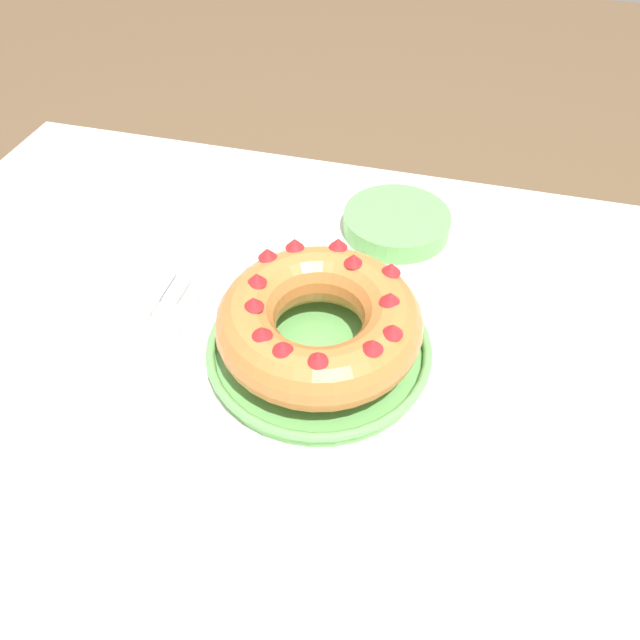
% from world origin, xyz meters
% --- Properties ---
extents(ground_plane, '(8.00, 8.00, 0.00)m').
position_xyz_m(ground_plane, '(0.00, 0.00, 0.00)').
color(ground_plane, brown).
extents(dining_table, '(1.38, 0.94, 0.76)m').
position_xyz_m(dining_table, '(0.00, 0.00, 0.67)').
color(dining_table, silver).
rests_on(dining_table, ground_plane).
extents(serving_dish, '(0.29, 0.29, 0.03)m').
position_xyz_m(serving_dish, '(0.01, 0.00, 0.78)').
color(serving_dish, '#6BB760').
rests_on(serving_dish, dining_table).
extents(bundt_cake, '(0.26, 0.26, 0.09)m').
position_xyz_m(bundt_cake, '(0.01, 0.00, 0.83)').
color(bundt_cake, '#C67538').
rests_on(bundt_cake, serving_dish).
extents(fork, '(0.02, 0.21, 0.01)m').
position_xyz_m(fork, '(-0.22, 0.01, 0.77)').
color(fork, white).
rests_on(fork, dining_table).
extents(serving_knife, '(0.02, 0.22, 0.01)m').
position_xyz_m(serving_knife, '(-0.25, -0.02, 0.77)').
color(serving_knife, white).
rests_on(serving_knife, dining_table).
extents(cake_knife, '(0.02, 0.18, 0.01)m').
position_xyz_m(cake_knife, '(-0.19, -0.02, 0.77)').
color(cake_knife, white).
rests_on(cake_knife, dining_table).
extents(side_bowl, '(0.17, 0.17, 0.03)m').
position_xyz_m(side_bowl, '(0.06, 0.29, 0.78)').
color(side_bowl, '#6BB760').
rests_on(side_bowl, dining_table).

